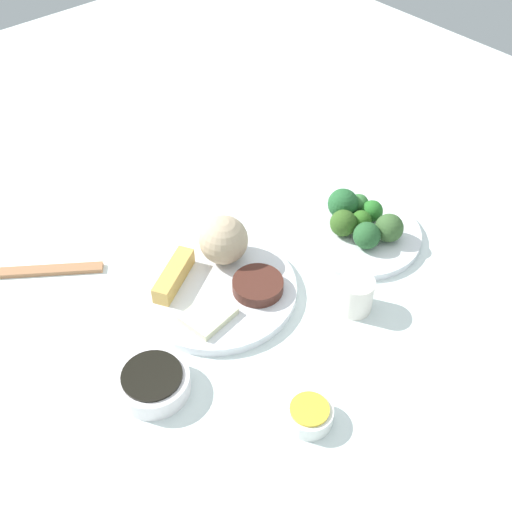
{
  "coord_description": "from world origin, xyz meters",
  "views": [
    {
      "loc": [
        -0.62,
        0.4,
        0.79
      ],
      "look_at": [
        -0.05,
        -0.1,
        0.06
      ],
      "focal_mm": 45.13,
      "sensor_mm": 36.0,
      "label": 1
    }
  ],
  "objects_px": {
    "main_plate": "(216,289)",
    "broccoli_plate": "(357,233)",
    "teacup": "(355,295)",
    "chopsticks_pair": "(37,271)",
    "sauce_ramekin_hot_mustard": "(309,415)",
    "soy_sauce_bowl": "(153,383)"
  },
  "relations": [
    {
      "from": "main_plate",
      "to": "broccoli_plate",
      "type": "relative_size",
      "value": 1.17
    },
    {
      "from": "teacup",
      "to": "chopsticks_pair",
      "type": "distance_m",
      "value": 0.53
    },
    {
      "from": "teacup",
      "to": "sauce_ramekin_hot_mustard",
      "type": "bearing_deg",
      "value": 116.57
    },
    {
      "from": "soy_sauce_bowl",
      "to": "main_plate",
      "type": "bearing_deg",
      "value": -64.38
    },
    {
      "from": "soy_sauce_bowl",
      "to": "chopsticks_pair",
      "type": "bearing_deg",
      "value": 2.52
    },
    {
      "from": "sauce_ramekin_hot_mustard",
      "to": "teacup",
      "type": "height_order",
      "value": "teacup"
    },
    {
      "from": "sauce_ramekin_hot_mustard",
      "to": "main_plate",
      "type": "bearing_deg",
      "value": -11.35
    },
    {
      "from": "soy_sauce_bowl",
      "to": "teacup",
      "type": "height_order",
      "value": "teacup"
    },
    {
      "from": "soy_sauce_bowl",
      "to": "sauce_ramekin_hot_mustard",
      "type": "distance_m",
      "value": 0.22
    },
    {
      "from": "sauce_ramekin_hot_mustard",
      "to": "chopsticks_pair",
      "type": "height_order",
      "value": "sauce_ramekin_hot_mustard"
    },
    {
      "from": "chopsticks_pair",
      "to": "soy_sauce_bowl",
      "type": "bearing_deg",
      "value": -177.48
    },
    {
      "from": "main_plate",
      "to": "chopsticks_pair",
      "type": "height_order",
      "value": "main_plate"
    },
    {
      "from": "sauce_ramekin_hot_mustard",
      "to": "chopsticks_pair",
      "type": "bearing_deg",
      "value": 15.99
    },
    {
      "from": "teacup",
      "to": "chopsticks_pair",
      "type": "relative_size",
      "value": 0.27
    },
    {
      "from": "soy_sauce_bowl",
      "to": "teacup",
      "type": "distance_m",
      "value": 0.34
    },
    {
      "from": "main_plate",
      "to": "chopsticks_pair",
      "type": "bearing_deg",
      "value": 40.28
    },
    {
      "from": "chopsticks_pair",
      "to": "broccoli_plate",
      "type": "bearing_deg",
      "value": -121.84
    },
    {
      "from": "sauce_ramekin_hot_mustard",
      "to": "teacup",
      "type": "relative_size",
      "value": 1.11
    },
    {
      "from": "main_plate",
      "to": "chopsticks_pair",
      "type": "relative_size",
      "value": 1.2
    },
    {
      "from": "broccoli_plate",
      "to": "teacup",
      "type": "xyz_separation_m",
      "value": [
        -0.11,
        0.13,
        0.02
      ]
    },
    {
      "from": "main_plate",
      "to": "chopsticks_pair",
      "type": "xyz_separation_m",
      "value": [
        0.23,
        0.2,
        -0.0
      ]
    },
    {
      "from": "main_plate",
      "to": "sauce_ramekin_hot_mustard",
      "type": "relative_size",
      "value": 3.99
    }
  ]
}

